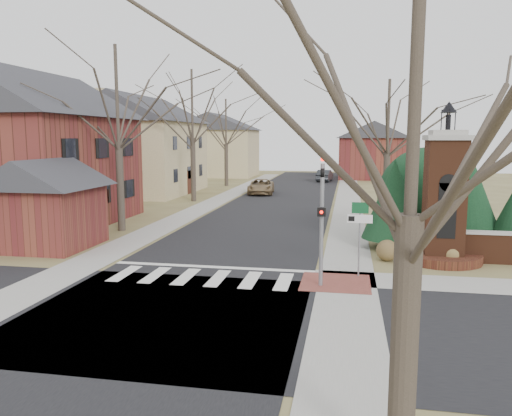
% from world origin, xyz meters
% --- Properties ---
extents(ground, '(120.00, 120.00, 0.00)m').
position_xyz_m(ground, '(0.00, 0.00, 0.00)').
color(ground, brown).
rests_on(ground, ground).
extents(main_street, '(8.00, 70.00, 0.01)m').
position_xyz_m(main_street, '(0.00, 22.00, 0.01)').
color(main_street, black).
rests_on(main_street, ground).
extents(cross_street, '(120.00, 8.00, 0.01)m').
position_xyz_m(cross_street, '(0.00, -3.00, 0.01)').
color(cross_street, black).
rests_on(cross_street, ground).
extents(crosswalk_zone, '(8.00, 2.20, 0.02)m').
position_xyz_m(crosswalk_zone, '(0.00, 0.80, 0.01)').
color(crosswalk_zone, silver).
rests_on(crosswalk_zone, ground).
extents(stop_bar, '(8.00, 0.35, 0.02)m').
position_xyz_m(stop_bar, '(0.00, 2.30, 0.01)').
color(stop_bar, silver).
rests_on(stop_bar, ground).
extents(sidewalk_right_main, '(2.00, 60.00, 0.02)m').
position_xyz_m(sidewalk_right_main, '(5.20, 22.00, 0.01)').
color(sidewalk_right_main, gray).
rests_on(sidewalk_right_main, ground).
extents(sidewalk_left, '(2.00, 60.00, 0.02)m').
position_xyz_m(sidewalk_left, '(-5.20, 22.00, 0.01)').
color(sidewalk_left, gray).
rests_on(sidewalk_left, ground).
extents(curb_apron, '(2.40, 2.40, 0.02)m').
position_xyz_m(curb_apron, '(4.80, 1.00, 0.01)').
color(curb_apron, brown).
rests_on(curb_apron, ground).
extents(traffic_signal_pole, '(0.28, 0.41, 4.50)m').
position_xyz_m(traffic_signal_pole, '(4.30, 0.57, 2.59)').
color(traffic_signal_pole, slate).
rests_on(traffic_signal_pole, ground).
extents(sign_post, '(0.90, 0.07, 2.75)m').
position_xyz_m(sign_post, '(5.59, 1.99, 1.95)').
color(sign_post, slate).
rests_on(sign_post, ground).
extents(brick_gate_monument, '(3.20, 3.20, 6.47)m').
position_xyz_m(brick_gate_monument, '(9.00, 4.99, 2.17)').
color(brick_gate_monument, '#502917').
rests_on(brick_gate_monument, ground).
extents(house_brick_left, '(9.80, 11.80, 9.42)m').
position_xyz_m(house_brick_left, '(-13.01, 9.99, 4.66)').
color(house_brick_left, brown).
rests_on(house_brick_left, ground).
extents(house_stucco_left, '(9.80, 12.80, 9.28)m').
position_xyz_m(house_stucco_left, '(-13.50, 27.00, 4.59)').
color(house_stucco_left, '#C9BA86').
rests_on(house_stucco_left, ground).
extents(garage_left, '(4.80, 4.80, 4.29)m').
position_xyz_m(garage_left, '(-8.52, 4.49, 2.24)').
color(garage_left, brown).
rests_on(garage_left, ground).
extents(house_distant_left, '(10.80, 8.80, 8.53)m').
position_xyz_m(house_distant_left, '(-12.01, 48.00, 4.25)').
color(house_distant_left, '#C9BA86').
rests_on(house_distant_left, ground).
extents(house_distant_right, '(8.80, 8.80, 7.30)m').
position_xyz_m(house_distant_right, '(7.99, 47.99, 3.65)').
color(house_distant_right, brown).
rests_on(house_distant_right, ground).
extents(evergreen_near, '(2.80, 2.80, 4.10)m').
position_xyz_m(evergreen_near, '(7.20, 7.00, 2.30)').
color(evergreen_near, '#473D33').
rests_on(evergreen_near, ground).
extents(evergreen_mid, '(3.40, 3.40, 4.70)m').
position_xyz_m(evergreen_mid, '(10.50, 8.20, 2.60)').
color(evergreen_mid, '#473D33').
rests_on(evergreen_mid, ground).
extents(evergreen_mass, '(4.80, 4.80, 4.80)m').
position_xyz_m(evergreen_mass, '(9.00, 9.50, 2.40)').
color(evergreen_mass, black).
rests_on(evergreen_mass, ground).
extents(bare_tree_0, '(8.05, 8.05, 11.15)m').
position_xyz_m(bare_tree_0, '(-7.00, 9.00, 7.70)').
color(bare_tree_0, '#473D33').
rests_on(bare_tree_0, ground).
extents(bare_tree_1, '(8.40, 8.40, 11.64)m').
position_xyz_m(bare_tree_1, '(-7.00, 22.00, 8.03)').
color(bare_tree_1, '#473D33').
rests_on(bare_tree_1, ground).
extents(bare_tree_2, '(7.35, 7.35, 10.19)m').
position_xyz_m(bare_tree_2, '(-7.50, 35.00, 7.03)').
color(bare_tree_2, '#473D33').
rests_on(bare_tree_2, ground).
extents(bare_tree_3, '(7.00, 7.00, 9.70)m').
position_xyz_m(bare_tree_3, '(7.50, 16.00, 6.69)').
color(bare_tree_3, '#473D33').
rests_on(bare_tree_3, ground).
extents(bare_tree_4, '(6.65, 6.65, 9.21)m').
position_xyz_m(bare_tree_4, '(6.00, -9.00, 6.35)').
color(bare_tree_4, '#473D33').
rests_on(bare_tree_4, ground).
extents(pickup_truck, '(2.67, 4.96, 1.32)m').
position_xyz_m(pickup_truck, '(-2.57, 28.06, 0.66)').
color(pickup_truck, olive).
rests_on(pickup_truck, ground).
extents(distant_car, '(1.89, 4.26, 1.36)m').
position_xyz_m(distant_car, '(2.48, 42.22, 0.68)').
color(distant_car, '#2E3135').
rests_on(distant_car, ground).
extents(dry_shrub_left, '(0.89, 0.89, 0.89)m').
position_xyz_m(dry_shrub_left, '(6.80, 4.60, 0.44)').
color(dry_shrub_left, brown).
rests_on(dry_shrub_left, ground).
extents(dry_shrub_right, '(0.86, 0.86, 0.86)m').
position_xyz_m(dry_shrub_right, '(9.30, 4.60, 0.43)').
color(dry_shrub_right, olive).
rests_on(dry_shrub_right, ground).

